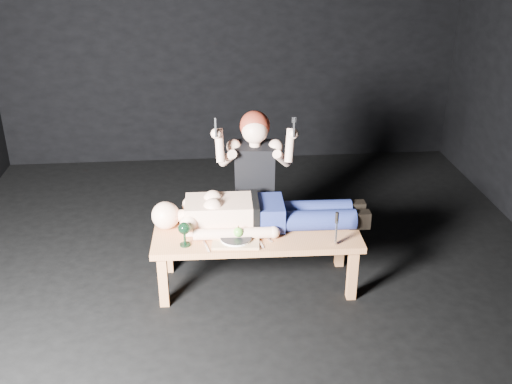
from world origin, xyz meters
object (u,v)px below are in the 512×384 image
table (257,258)px  kneeling_woman (255,180)px  lying_man (262,210)px  serving_tray (236,240)px  goblet (185,234)px  carving_knife (336,229)px

table → kneeling_woman: kneeling_woman is taller
lying_man → table: bearing=-114.9°
table → serving_tray: bearing=-139.3°
kneeling_woman → serving_tray: bearing=-101.2°
lying_man → serving_tray: lying_man is taller
goblet → carving_knife: 1.06m
table → lying_man: lying_man is taller
table → carving_knife: bearing=-21.8°
kneeling_woman → carving_knife: (0.50, -0.74, -0.06)m
goblet → table: bearing=16.0°
kneeling_woman → goblet: bearing=-124.4°
serving_tray → carving_knife: (0.70, -0.10, 0.12)m
carving_knife → table: bearing=158.2°
table → goblet: (-0.52, -0.15, 0.31)m
goblet → kneeling_woman: bearing=50.4°
goblet → carving_knife: size_ratio=0.71×
kneeling_woman → goblet: 0.87m
serving_tray → goblet: bearing=-177.1°
table → carving_knife: carving_knife is taller
kneeling_woman → serving_tray: 0.70m
serving_tray → carving_knife: carving_knife is taller
goblet → carving_knife: (1.05, -0.08, 0.04)m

